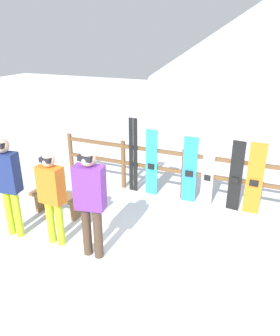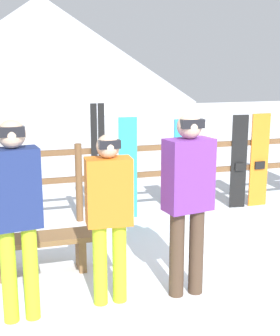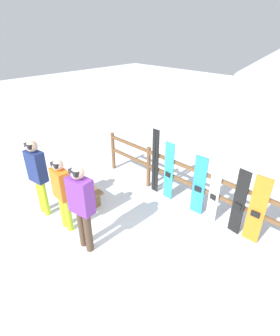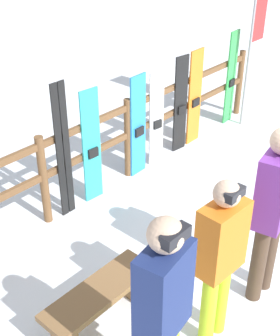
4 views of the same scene
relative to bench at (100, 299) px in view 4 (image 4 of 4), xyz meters
name	(u,v)px [view 4 (image 4 of 4)]	position (x,y,z in m)	size (l,w,h in m)	color
ground_plane	(265,239)	(2.09, -0.54, -0.31)	(40.00, 40.00, 0.00)	white
fence	(128,131)	(2.09, 1.60, 0.37)	(5.78, 0.10, 1.13)	brown
bench	(100,299)	(0.00, 0.00, 0.00)	(1.12, 0.36, 0.42)	brown
person_navy	(163,308)	(-0.26, -0.91, 0.75)	(0.44, 0.28, 1.79)	#B7D826
person_orange	(220,254)	(0.57, -0.83, 0.64)	(0.43, 0.25, 1.63)	#B7D826
person_purple	(273,205)	(1.32, -0.88, 0.74)	(0.49, 0.33, 1.79)	#4C3828
ski_pair_black	(63,152)	(0.94, 1.54, 0.54)	(0.19, 0.02, 1.69)	black
snowboard_cyan	(92,147)	(1.38, 1.54, 0.43)	(0.27, 0.07, 1.49)	#2DBFCC
snowboard_blue	(138,127)	(2.23, 1.54, 0.41)	(0.30, 0.06, 1.43)	#288CE0
snowboard_white	(156,120)	(2.61, 1.54, 0.38)	(0.25, 0.08, 1.37)	white
snowboard_black_stripe	(180,105)	(3.16, 1.54, 0.42)	(0.25, 0.08, 1.47)	black
snowboard_orange	(195,98)	(3.51, 1.54, 0.43)	(0.31, 0.06, 1.48)	orange
snowboard_green	(231,78)	(4.52, 1.54, 0.46)	(0.27, 0.07, 1.55)	green
rental_flag	(258,14)	(4.70, 1.29, 1.49)	(0.40, 0.04, 2.80)	#99999E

